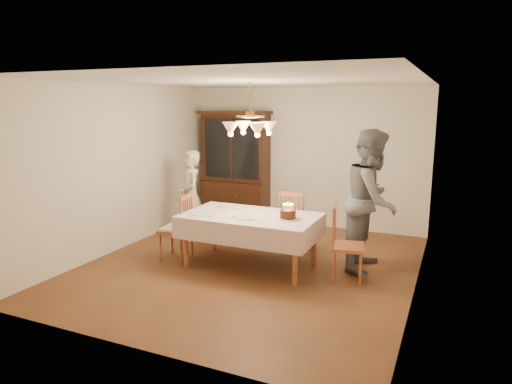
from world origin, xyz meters
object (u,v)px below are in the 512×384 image
at_px(dining_table, 250,220).
at_px(china_hutch, 236,169).
at_px(elderly_woman, 191,196).
at_px(birthday_cake, 288,215).
at_px(chair_far_side, 295,226).

bearing_deg(dining_table, china_hutch, 120.92).
relative_size(dining_table, elderly_woman, 1.24).
xyz_separation_m(china_hutch, elderly_woman, (-0.12, -1.46, -0.28)).
distance_m(china_hutch, birthday_cake, 2.98).
height_order(china_hutch, chair_far_side, china_hutch).
xyz_separation_m(dining_table, birthday_cake, (0.57, -0.01, 0.14)).
height_order(dining_table, china_hutch, china_hutch).
distance_m(dining_table, elderly_woman, 1.67).
distance_m(chair_far_side, birthday_cake, 0.91).
bearing_deg(elderly_woman, china_hutch, 132.31).
relative_size(china_hutch, chair_far_side, 2.16).
bearing_deg(china_hutch, birthday_cake, -49.75).
bearing_deg(elderly_woman, dining_table, 18.53).
distance_m(china_hutch, chair_far_side, 2.36).
bearing_deg(elderly_woman, birthday_cake, 25.30).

